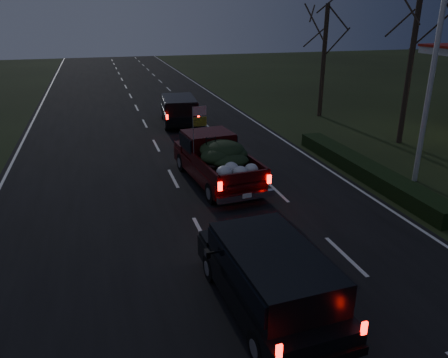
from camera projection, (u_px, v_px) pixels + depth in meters
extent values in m
plane|color=black|center=(201.00, 233.00, 13.67)|extent=(120.00, 120.00, 0.00)
cube|color=black|center=(201.00, 233.00, 13.66)|extent=(14.00, 120.00, 0.02)
cube|color=black|center=(365.00, 170.00, 18.30)|extent=(1.00, 10.00, 0.60)
cylinder|color=silver|center=(433.00, 69.00, 16.35)|extent=(0.20, 0.20, 9.00)
cylinder|color=black|center=(411.00, 60.00, 21.71)|extent=(0.28, 0.28, 8.50)
cylinder|color=black|center=(323.00, 62.00, 27.99)|extent=(0.28, 0.28, 7.00)
cube|color=#3C0809|center=(216.00, 167.00, 17.63)|extent=(2.55, 5.34, 0.57)
cube|color=#3C0809|center=(208.00, 143.00, 18.16)|extent=(2.06, 1.83, 0.93)
cube|color=black|center=(208.00, 140.00, 18.12)|extent=(2.15, 1.73, 0.57)
cube|color=#3C0809|center=(229.00, 171.00, 16.35)|extent=(2.18, 3.06, 0.06)
ellipsoid|color=black|center=(225.00, 155.00, 16.65)|extent=(1.82, 2.01, 0.62)
cylinder|color=gray|center=(193.00, 134.00, 16.77)|extent=(0.03, 0.03, 2.07)
cube|color=red|center=(200.00, 111.00, 16.56)|extent=(0.54, 0.07, 0.35)
cube|color=gold|center=(200.00, 122.00, 16.71)|extent=(0.54, 0.07, 0.35)
cube|color=black|center=(179.00, 114.00, 26.91)|extent=(2.39, 4.89, 0.59)
cube|color=black|center=(179.00, 104.00, 26.45)|extent=(2.16, 3.61, 0.79)
cube|color=black|center=(179.00, 103.00, 26.42)|extent=(2.25, 3.52, 0.47)
cube|color=black|center=(267.00, 285.00, 10.04)|extent=(2.22, 4.79, 0.59)
cube|color=black|center=(273.00, 266.00, 9.58)|extent=(2.03, 3.52, 0.78)
cube|color=black|center=(273.00, 263.00, 9.56)|extent=(2.12, 3.43, 0.47)
cube|color=black|center=(207.00, 253.00, 10.30)|extent=(0.11, 0.22, 0.16)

